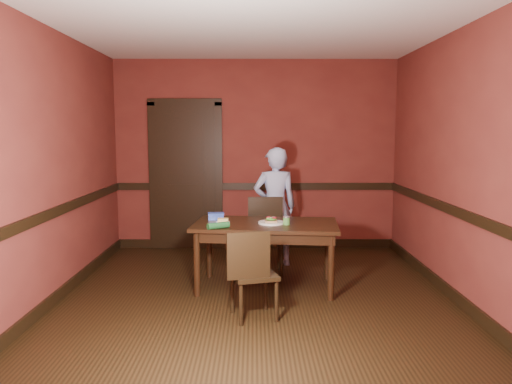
{
  "coord_description": "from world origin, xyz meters",
  "views": [
    {
      "loc": [
        -0.02,
        -4.91,
        1.7
      ],
      "look_at": [
        0.0,
        0.35,
        1.05
      ],
      "focal_mm": 35.0,
      "sensor_mm": 36.0,
      "label": 1
    }
  ],
  "objects_px": {
    "sandwich_plate": "(271,222)",
    "chair_near": "(254,273)",
    "food_tub": "(216,216)",
    "dining_table": "(266,255)",
    "sauce_jar": "(286,220)",
    "cheese_saucer": "(223,221)",
    "person": "(275,207)",
    "chair_far": "(265,237)"
  },
  "relations": [
    {
      "from": "person",
      "to": "sandwich_plate",
      "type": "relative_size",
      "value": 5.4
    },
    {
      "from": "dining_table",
      "to": "sauce_jar",
      "type": "height_order",
      "value": "sauce_jar"
    },
    {
      "from": "person",
      "to": "food_tub",
      "type": "height_order",
      "value": "person"
    },
    {
      "from": "chair_far",
      "to": "person",
      "type": "distance_m",
      "value": 0.52
    },
    {
      "from": "dining_table",
      "to": "chair_near",
      "type": "bearing_deg",
      "value": -92.9
    },
    {
      "from": "sandwich_plate",
      "to": "sauce_jar",
      "type": "bearing_deg",
      "value": -22.42
    },
    {
      "from": "person",
      "to": "cheese_saucer",
      "type": "height_order",
      "value": "person"
    },
    {
      "from": "food_tub",
      "to": "sandwich_plate",
      "type": "bearing_deg",
      "value": -27.46
    },
    {
      "from": "dining_table",
      "to": "chair_near",
      "type": "height_order",
      "value": "chair_near"
    },
    {
      "from": "dining_table",
      "to": "food_tub",
      "type": "bearing_deg",
      "value": 164.77
    },
    {
      "from": "chair_far",
      "to": "chair_near",
      "type": "relative_size",
      "value": 1.09
    },
    {
      "from": "sandwich_plate",
      "to": "sauce_jar",
      "type": "distance_m",
      "value": 0.17
    },
    {
      "from": "chair_near",
      "to": "sauce_jar",
      "type": "xyz_separation_m",
      "value": [
        0.34,
        0.77,
        0.35
      ]
    },
    {
      "from": "chair_near",
      "to": "person",
      "type": "relative_size",
      "value": 0.55
    },
    {
      "from": "chair_near",
      "to": "cheese_saucer",
      "type": "height_order",
      "value": "chair_near"
    },
    {
      "from": "sauce_jar",
      "to": "food_tub",
      "type": "distance_m",
      "value": 0.83
    },
    {
      "from": "chair_near",
      "to": "food_tub",
      "type": "xyz_separation_m",
      "value": [
        -0.42,
        1.08,
        0.34
      ]
    },
    {
      "from": "person",
      "to": "dining_table",
      "type": "bearing_deg",
      "value": 73.19
    },
    {
      "from": "dining_table",
      "to": "chair_near",
      "type": "distance_m",
      "value": 0.88
    },
    {
      "from": "sauce_jar",
      "to": "cheese_saucer",
      "type": "xyz_separation_m",
      "value": [
        -0.67,
        0.12,
        -0.03
      ]
    },
    {
      "from": "dining_table",
      "to": "chair_far",
      "type": "xyz_separation_m",
      "value": [
        0.01,
        0.53,
        0.09
      ]
    },
    {
      "from": "sandwich_plate",
      "to": "chair_near",
      "type": "bearing_deg",
      "value": -102.42
    },
    {
      "from": "chair_far",
      "to": "sauce_jar",
      "type": "xyz_separation_m",
      "value": [
        0.21,
        -0.63,
        0.31
      ]
    },
    {
      "from": "person",
      "to": "food_tub",
      "type": "xyz_separation_m",
      "value": [
        -0.69,
        -0.73,
        0.01
      ]
    },
    {
      "from": "chair_near",
      "to": "food_tub",
      "type": "distance_m",
      "value": 1.21
    },
    {
      "from": "dining_table",
      "to": "sauce_jar",
      "type": "distance_m",
      "value": 0.47
    },
    {
      "from": "chair_far",
      "to": "sandwich_plate",
      "type": "bearing_deg",
      "value": -86.83
    },
    {
      "from": "chair_near",
      "to": "food_tub",
      "type": "height_order",
      "value": "chair_near"
    },
    {
      "from": "dining_table",
      "to": "sandwich_plate",
      "type": "height_order",
      "value": "sandwich_plate"
    },
    {
      "from": "chair_far",
      "to": "person",
      "type": "height_order",
      "value": "person"
    },
    {
      "from": "dining_table",
      "to": "sauce_jar",
      "type": "xyz_separation_m",
      "value": [
        0.22,
        -0.1,
        0.4
      ]
    },
    {
      "from": "person",
      "to": "cheese_saucer",
      "type": "bearing_deg",
      "value": 48.47
    },
    {
      "from": "chair_far",
      "to": "cheese_saucer",
      "type": "distance_m",
      "value": 0.74
    },
    {
      "from": "sauce_jar",
      "to": "cheese_saucer",
      "type": "distance_m",
      "value": 0.69
    },
    {
      "from": "chair_far",
      "to": "sauce_jar",
      "type": "relative_size",
      "value": 10.21
    },
    {
      "from": "dining_table",
      "to": "cheese_saucer",
      "type": "distance_m",
      "value": 0.59
    },
    {
      "from": "person",
      "to": "chair_far",
      "type": "bearing_deg",
      "value": 63.74
    },
    {
      "from": "dining_table",
      "to": "cheese_saucer",
      "type": "relative_size",
      "value": 10.2
    },
    {
      "from": "cheese_saucer",
      "to": "chair_near",
      "type": "bearing_deg",
      "value": -69.63
    },
    {
      "from": "person",
      "to": "cheese_saucer",
      "type": "xyz_separation_m",
      "value": [
        -0.6,
        -0.92,
        -0.01
      ]
    },
    {
      "from": "sandwich_plate",
      "to": "food_tub",
      "type": "height_order",
      "value": "food_tub"
    },
    {
      "from": "person",
      "to": "food_tub",
      "type": "distance_m",
      "value": 1.0
    }
  ]
}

